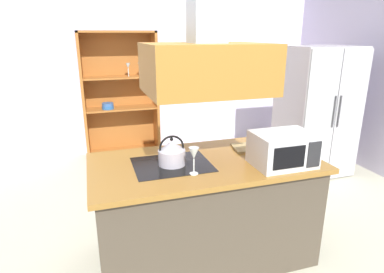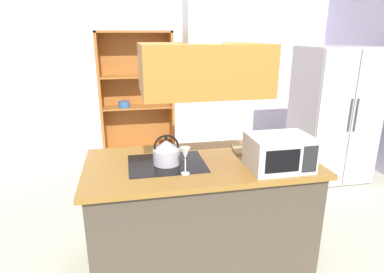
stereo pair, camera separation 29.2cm
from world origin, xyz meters
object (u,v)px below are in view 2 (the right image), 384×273
cutting_board (252,149)px  microwave (279,152)px  wine_glass_on_counter (185,154)px  dish_cabinet (137,101)px  kettle (166,152)px  refrigerator (333,115)px

cutting_board → microwave: microwave is taller
microwave → wine_glass_on_counter: (-0.71, 0.04, 0.02)m
dish_cabinet → kettle: dish_cabinet is taller
kettle → cutting_board: 0.80m
refrigerator → microwave: (-1.54, -1.58, 0.16)m
kettle → cutting_board: (0.78, 0.15, -0.09)m
kettle → wine_glass_on_counter: 0.25m
refrigerator → dish_cabinet: bearing=148.8°
cutting_board → microwave: (0.04, -0.42, 0.12)m
dish_cabinet → wine_glass_on_counter: dish_cabinet is taller
microwave → wine_glass_on_counter: 0.71m
wine_glass_on_counter → microwave: bearing=-3.2°
kettle → wine_glass_on_counter: bearing=-63.9°
refrigerator → wine_glass_on_counter: bearing=-145.6°
cutting_board → wine_glass_on_counter: bearing=-150.7°
refrigerator → cutting_board: bearing=-143.6°
dish_cabinet → cutting_board: 2.81m
refrigerator → cutting_board: size_ratio=5.10×
wine_glass_on_counter → dish_cabinet: bearing=94.3°
refrigerator → wine_glass_on_counter: refrigerator is taller
dish_cabinet → cutting_board: (0.90, -2.66, 0.06)m
dish_cabinet → cutting_board: dish_cabinet is taller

